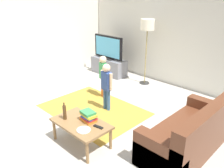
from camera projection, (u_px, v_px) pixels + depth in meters
ground at (91, 122)px, 4.72m from camera, size 7.80×7.80×0.00m
wall_back at (175, 36)px, 6.20m from camera, size 6.00×0.12×2.70m
wall_left at (15, 36)px, 6.17m from camera, size 0.12×6.00×2.70m
area_rug at (93, 109)px, 5.20m from camera, size 2.20×1.60×0.01m
tv_stand at (109, 66)px, 7.33m from camera, size 1.20×0.44×0.50m
tv at (108, 48)px, 7.09m from camera, size 1.10×0.28×0.71m
couch at (192, 136)px, 3.76m from camera, size 0.80×1.80×0.86m
floor_lamp at (147, 28)px, 6.11m from camera, size 0.36×0.36×1.78m
child_near_tv at (103, 73)px, 5.61m from camera, size 0.33×0.19×1.04m
child_center at (107, 83)px, 4.99m from camera, size 0.35×0.17×1.05m
coffee_table at (81, 125)px, 3.92m from camera, size 1.00×0.60×0.42m
book_stack at (88, 116)px, 3.91m from camera, size 0.30×0.22×0.18m
bottle at (65, 112)px, 3.95m from camera, size 0.06×0.06×0.31m
tv_remote at (98, 127)px, 3.75m from camera, size 0.18×0.08×0.02m
plate at (84, 130)px, 3.67m from camera, size 0.22×0.22×0.02m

